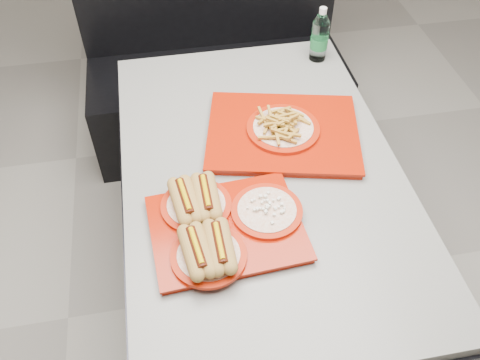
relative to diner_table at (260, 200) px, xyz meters
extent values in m
plane|color=gray|center=(0.00, 0.00, -0.58)|extent=(6.00, 6.00, 0.00)
cylinder|color=black|center=(0.00, 0.00, -0.56)|extent=(0.52, 0.52, 0.05)
cylinder|color=black|center=(0.00, 0.00, -0.20)|extent=(0.11, 0.11, 0.66)
cube|color=black|center=(0.00, 0.00, 0.12)|extent=(0.92, 1.42, 0.01)
cube|color=gray|center=(0.00, 0.00, 0.15)|extent=(0.90, 1.40, 0.04)
cube|color=black|center=(0.00, 1.02, -0.36)|extent=(1.30, 0.55, 0.45)
cube|color=#991604|center=(-0.15, -0.24, 0.17)|extent=(0.44, 0.36, 0.02)
cube|color=#991604|center=(-0.15, -0.24, 0.19)|extent=(0.45, 0.37, 0.01)
cylinder|color=#A31B05|center=(-0.22, -0.33, 0.20)|extent=(0.21, 0.21, 0.01)
cylinder|color=silver|center=(-0.22, -0.33, 0.20)|extent=(0.17, 0.17, 0.00)
cylinder|color=#A31B05|center=(-0.23, -0.15, 0.20)|extent=(0.21, 0.21, 0.01)
cylinder|color=silver|center=(-0.23, -0.15, 0.20)|extent=(0.17, 0.17, 0.00)
cylinder|color=#A31B05|center=(-0.03, -0.21, 0.20)|extent=(0.21, 0.21, 0.01)
cylinder|color=silver|center=(-0.03, -0.21, 0.20)|extent=(0.17, 0.17, 0.00)
cube|color=#991604|center=(0.10, 0.13, 0.18)|extent=(0.58, 0.50, 0.02)
cube|color=#991604|center=(0.10, 0.13, 0.19)|extent=(0.59, 0.51, 0.01)
cylinder|color=#A31B05|center=(0.10, 0.13, 0.20)|extent=(0.25, 0.25, 0.01)
cylinder|color=silver|center=(0.10, 0.13, 0.21)|extent=(0.21, 0.21, 0.01)
cylinder|color=silver|center=(0.36, 0.57, 0.25)|extent=(0.07, 0.07, 0.16)
cylinder|color=#1B6D33|center=(0.36, 0.57, 0.24)|extent=(0.07, 0.07, 0.05)
cone|color=silver|center=(0.36, 0.57, 0.35)|extent=(0.07, 0.07, 0.04)
cylinder|color=silver|center=(0.36, 0.57, 0.38)|extent=(0.03, 0.03, 0.02)
camera|label=1|loc=(-0.28, -1.12, 1.36)|focal=38.00mm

